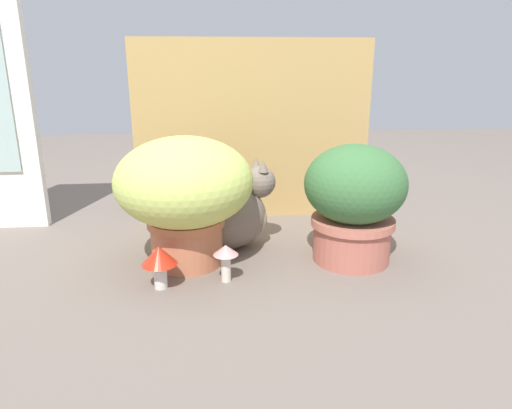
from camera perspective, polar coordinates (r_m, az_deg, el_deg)
The scene contains 7 objects.
ground_plane at distance 1.42m, azimuth -1.44°, elevation -8.42°, with size 6.00×6.00×0.00m, color #6C6158.
cardboard_backdrop at distance 1.85m, azimuth -0.38°, elevation 9.10°, with size 0.94×0.03×0.71m, color tan.
grass_planter at distance 1.42m, azimuth -8.88°, elevation 1.75°, with size 0.42×0.42×0.41m.
leafy_planter at distance 1.47m, azimuth 12.13°, elevation 0.61°, with size 0.32×0.32×0.38m.
cat at distance 1.56m, azimuth -2.72°, elevation -1.18°, with size 0.39×0.24×0.32m.
mushroom_ornament_red at distance 1.32m, azimuth -11.96°, elevation -6.60°, with size 0.10×0.10×0.13m.
mushroom_ornament_pink at distance 1.33m, azimuth -3.79°, elevation -6.32°, with size 0.07×0.07×0.11m.
Camera 1 is at (-0.09, -1.28, 0.61)m, focal length 32.11 mm.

